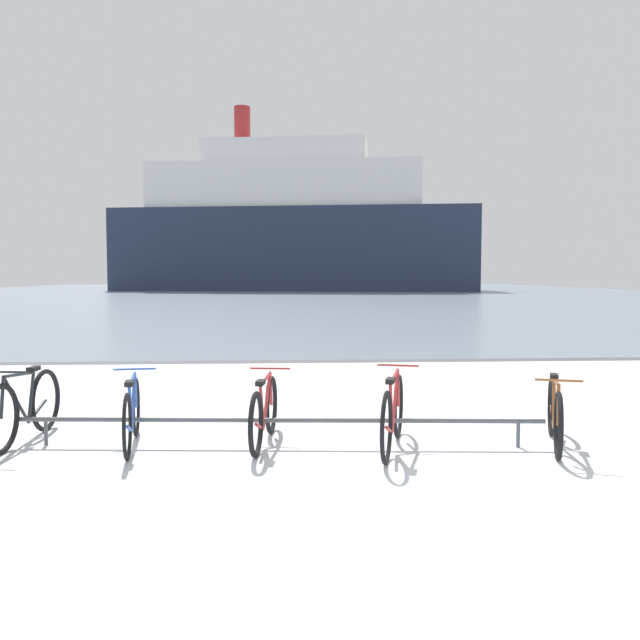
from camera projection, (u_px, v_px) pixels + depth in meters
name	position (u px, v px, depth m)	size (l,w,h in m)	color
ground	(297.00, 296.00, 57.98)	(80.00, 132.00, 0.08)	silver
bike_rack	(280.00, 421.00, 7.19)	(5.61, 0.48, 0.31)	#4C5156
bicycle_0	(25.00, 408.00, 7.36)	(0.46, 1.76, 0.85)	black
bicycle_1	(132.00, 414.00, 7.15)	(0.46, 1.66, 0.79)	black
bicycle_2	(264.00, 412.00, 7.26)	(0.46, 1.67, 0.78)	black
bicycle_3	(393.00, 414.00, 7.04)	(0.62, 1.74, 0.84)	black
bicycle_4	(555.00, 413.00, 7.17)	(0.66, 1.64, 0.79)	black
ferry_ship	(292.00, 229.00, 76.36)	(41.40, 16.99, 20.74)	#232D47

